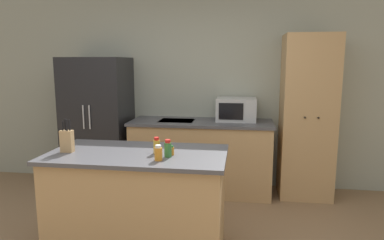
{
  "coord_description": "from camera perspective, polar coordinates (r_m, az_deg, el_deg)",
  "views": [
    {
      "loc": [
        0.67,
        -2.34,
        1.69
      ],
      "look_at": [
        0.12,
        1.4,
        1.05
      ],
      "focal_mm": 32.0,
      "sensor_mm": 36.0,
      "label": 1
    }
  ],
  "objects": [
    {
      "name": "spice_bottle_tall_dark",
      "position": [
        2.76,
        -5.63,
        -5.54
      ],
      "size": [
        0.06,
        0.06,
        0.13
      ],
      "color": "orange",
      "rests_on": "kitchen_island"
    },
    {
      "name": "spice_bottle_amber_oil",
      "position": [
        2.97,
        -5.92,
        -4.31
      ],
      "size": [
        0.06,
        0.06,
        0.14
      ],
      "color": "gold",
      "rests_on": "kitchen_island"
    },
    {
      "name": "spice_bottle_green_herb",
      "position": [
        2.92,
        -3.39,
        -5.11
      ],
      "size": [
        0.04,
        0.04,
        0.08
      ],
      "color": "orange",
      "rests_on": "kitchen_island"
    },
    {
      "name": "back_counter",
      "position": [
        4.52,
        1.52,
        -6.04
      ],
      "size": [
        1.83,
        0.68,
        0.94
      ],
      "color": "tan",
      "rests_on": "ground_plane"
    },
    {
      "name": "pantry_cabinet",
      "position": [
        4.49,
        18.63,
        0.43
      ],
      "size": [
        0.63,
        0.57,
        2.03
      ],
      "color": "tan",
      "rests_on": "ground_plane"
    },
    {
      "name": "refrigerator",
      "position": [
        4.78,
        -15.32,
        -0.54
      ],
      "size": [
        0.81,
        0.69,
        1.75
      ],
      "color": "black",
      "rests_on": "ground_plane"
    },
    {
      "name": "spice_bottle_short_red",
      "position": [
        2.86,
        -4.04,
        -4.83
      ],
      "size": [
        0.06,
        0.06,
        0.15
      ],
      "color": "#337033",
      "rests_on": "kitchen_island"
    },
    {
      "name": "fire_extinguisher",
      "position": [
        5.17,
        -21.43,
        -7.76
      ],
      "size": [
        0.11,
        0.11,
        0.46
      ],
      "color": "red",
      "rests_on": "ground_plane"
    },
    {
      "name": "knife_block",
      "position": [
        3.19,
        -20.12,
        -3.17
      ],
      "size": [
        0.11,
        0.06,
        0.3
      ],
      "color": "tan",
      "rests_on": "kitchen_island"
    },
    {
      "name": "wall_back",
      "position": [
        4.73,
        0.15,
        4.89
      ],
      "size": [
        7.2,
        0.06,
        2.6
      ],
      "color": "#9EA393",
      "rests_on": "ground_plane"
    },
    {
      "name": "microwave",
      "position": [
        4.46,
        7.37,
        1.78
      ],
      "size": [
        0.5,
        0.4,
        0.29
      ],
      "color": "#B2B5B7",
      "rests_on": "back_counter"
    },
    {
      "name": "kitchen_island",
      "position": [
        3.19,
        -8.86,
        -13.23
      ],
      "size": [
        1.56,
        0.82,
        0.91
      ],
      "color": "tan",
      "rests_on": "ground_plane"
    }
  ]
}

